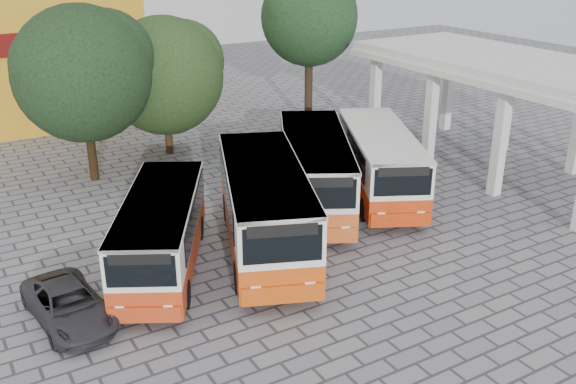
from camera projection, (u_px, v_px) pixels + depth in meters
ground at (378, 253)px, 23.18m from camera, size 90.00×90.00×0.00m
terminal_shelter at (511, 69)px, 29.48m from camera, size 6.80×15.80×5.40m
bus_far_left at (161, 230)px, 21.38m from camera, size 5.47×7.93×2.66m
bus_centre_left at (265, 204)px, 22.71m from camera, size 5.70×9.35×3.15m
bus_centre_right at (315, 167)px, 26.39m from camera, size 6.27×9.09×3.05m
bus_far_right at (380, 160)px, 27.54m from camera, size 5.78×8.67×2.91m
tree_left at (83, 69)px, 28.19m from camera, size 6.38×6.07×8.00m
tree_middle at (165, 72)px, 32.05m from camera, size 6.23×5.93×7.05m
tree_right at (310, 14)px, 35.81m from camera, size 5.71×5.44×9.05m
parked_car at (69, 305)px, 18.89m from camera, size 2.29×4.22×1.12m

